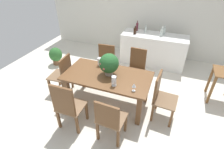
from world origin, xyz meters
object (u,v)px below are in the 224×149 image
(kitchen_counter, at_px, (153,50))
(wine_bottle_green, at_px, (146,29))
(chair_far_left, at_px, (106,61))
(wine_bottle_dark, at_px, (164,31))
(wine_bottle_tall, at_px, (135,31))
(crystal_vase_center_near, at_px, (114,81))
(wine_bottle_amber, at_px, (137,27))
(wine_glass, at_px, (134,85))
(potted_plant_floor, at_px, (56,55))
(chair_near_right, at_px, (110,119))
(chair_head_end, at_px, (63,73))
(side_table, at_px, (224,80))
(flower_centerpiece, at_px, (109,64))
(wine_bottle_clear, at_px, (162,33))
(crystal_vase_left, at_px, (100,61))
(dining_table, at_px, (107,80))
(chair_foot_end, at_px, (161,95))
(chair_far_right, at_px, (136,67))
(chair_near_left, at_px, (67,105))

(kitchen_counter, distance_m, wine_bottle_green, 0.65)
(chair_far_left, distance_m, wine_bottle_dark, 1.96)
(wine_bottle_tall, relative_size, wine_bottle_dark, 0.91)
(crystal_vase_center_near, relative_size, wine_bottle_amber, 0.68)
(chair_far_left, height_order, wine_glass, chair_far_left)
(wine_glass, relative_size, potted_plant_floor, 0.31)
(chair_near_right, xyz_separation_m, chair_head_end, (-1.52, 0.90, 0.02))
(chair_far_left, xyz_separation_m, side_table, (2.75, 0.13, 0.01))
(kitchen_counter, bearing_deg, wine_bottle_tall, -168.32)
(flower_centerpiece, height_order, kitchen_counter, flower_centerpiece)
(chair_head_end, relative_size, crystal_vase_center_near, 4.80)
(wine_bottle_clear, bearing_deg, wine_bottle_tall, -173.05)
(kitchen_counter, bearing_deg, wine_glass, -89.08)
(crystal_vase_left, xyz_separation_m, side_table, (2.64, 0.71, -0.32))
(dining_table, distance_m, wine_bottle_dark, 2.51)
(side_table, bearing_deg, wine_bottle_amber, 149.97)
(kitchen_counter, relative_size, wine_bottle_tall, 8.18)
(chair_foot_end, xyz_separation_m, wine_bottle_tall, (-1.09, 2.05, 0.47))
(wine_bottle_dark, bearing_deg, wine_glass, -93.94)
(wine_bottle_tall, height_order, wine_bottle_clear, wine_bottle_clear)
(wine_bottle_tall, height_order, potted_plant_floor, wine_bottle_tall)
(wine_bottle_tall, xyz_separation_m, wine_bottle_clear, (0.74, 0.09, 0.01))
(crystal_vase_left, relative_size, potted_plant_floor, 0.34)
(chair_near_right, relative_size, chair_far_left, 0.97)
(kitchen_counter, height_order, potted_plant_floor, kitchen_counter)
(flower_centerpiece, bearing_deg, wine_bottle_tall, 89.75)
(wine_bottle_clear, xyz_separation_m, potted_plant_floor, (-2.92, -1.07, -0.73))
(flower_centerpiece, height_order, side_table, flower_centerpiece)
(dining_table, relative_size, chair_far_left, 1.88)
(kitchen_counter, bearing_deg, potted_plant_floor, -158.29)
(chair_head_end, height_order, chair_far_right, chair_far_right)
(chair_near_left, distance_m, wine_bottle_dark, 3.49)
(dining_table, relative_size, chair_near_left, 1.71)
(dining_table, bearing_deg, chair_near_left, -113.99)
(chair_far_right, bearing_deg, wine_bottle_amber, 107.26)
(side_table, bearing_deg, potted_plant_floor, 179.19)
(chair_foot_end, xyz_separation_m, chair_head_end, (-2.24, 0.00, -0.01))
(chair_near_right, height_order, crystal_vase_center_near, crystal_vase_center_near)
(chair_near_left, distance_m, wine_glass, 1.24)
(wine_bottle_dark, bearing_deg, kitchen_counter, -143.79)
(dining_table, xyz_separation_m, potted_plant_floor, (-2.14, 1.08, -0.33))
(crystal_vase_left, distance_m, wine_bottle_clear, 2.14)
(chair_near_left, distance_m, kitchen_counter, 3.24)
(wine_bottle_green, bearing_deg, crystal_vase_left, -106.62)
(wine_bottle_tall, xyz_separation_m, potted_plant_floor, (-2.18, -0.98, -0.72))
(dining_table, distance_m, crystal_vase_center_near, 0.44)
(kitchen_counter, distance_m, potted_plant_floor, 2.96)
(chair_far_right, distance_m, wine_bottle_clear, 1.40)
(wine_bottle_clear, height_order, potted_plant_floor, wine_bottle_clear)
(wine_glass, bearing_deg, wine_bottle_dark, 86.06)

